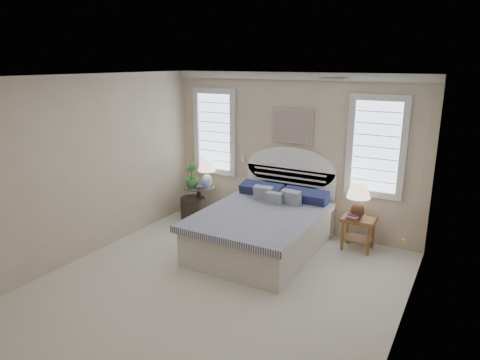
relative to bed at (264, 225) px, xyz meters
name	(u,v)px	position (x,y,z in m)	size (l,w,h in m)	color
floor	(214,289)	(0.00, -1.46, -0.39)	(4.50, 5.00, 0.01)	#BCB1A0
ceiling	(210,77)	(0.00, -1.46, 2.31)	(4.50, 5.00, 0.01)	white
wall_back	(292,153)	(0.00, 1.04, 0.96)	(4.50, 0.02, 2.70)	tan
wall_left	(84,168)	(-2.25, -1.46, 0.96)	(0.02, 5.00, 2.70)	tan
wall_right	(406,223)	(2.25, -1.46, 0.96)	(0.02, 5.00, 2.70)	tan
crown_molding	(294,76)	(0.00, 1.00, 2.25)	(4.50, 0.08, 0.12)	silver
hvac_vent	(334,78)	(1.20, -0.66, 2.29)	(0.30, 0.20, 0.02)	#B2B2B2
switch_plate	(243,159)	(-0.95, 1.03, 0.76)	(0.08, 0.01, 0.12)	silver
window_left	(215,132)	(-1.55, 1.02, 1.21)	(0.90, 0.06, 1.60)	silver
window_right	(376,147)	(1.40, 1.02, 1.21)	(0.90, 0.06, 1.60)	silver
painting	(292,126)	(0.00, 1.00, 1.43)	(0.74, 0.04, 0.58)	silver
closet_door	(419,203)	(2.23, -0.26, 0.81)	(0.02, 1.80, 2.40)	white
bed	(264,225)	(0.00, 0.00, 0.00)	(1.72, 2.28, 1.47)	beige
side_table_left	(199,199)	(-1.65, 0.59, 0.00)	(0.56, 0.56, 0.63)	black
nightstand_right	(358,226)	(1.30, 0.69, 0.00)	(0.50, 0.40, 0.53)	brown
floor_pot	(193,208)	(-1.75, 0.52, -0.18)	(0.46, 0.46, 0.41)	black
lamp_left	(207,170)	(-1.51, 0.66, 0.56)	(0.39, 0.39, 0.52)	white
lamp_right	(358,196)	(1.28, 0.64, 0.50)	(0.37, 0.37, 0.58)	black
potted_plant	(191,176)	(-1.74, 0.49, 0.46)	(0.24, 0.24, 0.43)	#34762F
books_left	(201,187)	(-1.55, 0.52, 0.27)	(0.20, 0.16, 0.05)	maroon
books_right	(353,217)	(1.24, 0.54, 0.19)	(0.20, 0.17, 0.10)	maroon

